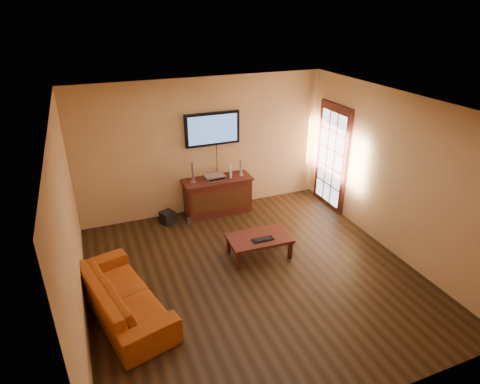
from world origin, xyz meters
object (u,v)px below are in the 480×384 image
media_console (218,196)px  av_receiver (214,177)px  coffee_table (259,239)px  television (212,129)px  game_console (231,171)px  keyboard (263,239)px  speaker_right (241,168)px  subwoofer (168,217)px  bottle (189,222)px  sofa (122,290)px  speaker_left (193,173)px

media_console → av_receiver: (-0.06, 0.02, 0.41)m
media_console → coffee_table: size_ratio=1.30×
television → coffee_table: television is taller
game_console → keyboard: game_console is taller
media_console → keyboard: size_ratio=3.82×
media_console → speaker_right: 0.73m
speaker_right → subwoofer: speaker_right is taller
coffee_table → subwoofer: coffee_table is taller
media_console → bottle: size_ratio=7.01×
coffee_table → keyboard: 0.12m
sofa → keyboard: size_ratio=5.44×
speaker_right → keyboard: bearing=-100.8°
television → subwoofer: television is taller
av_receiver → keyboard: bearing=-86.2°
coffee_table → speaker_left: speaker_left is taller
game_console → subwoofer: (-1.35, -0.07, -0.74)m
speaker_right → television: bearing=157.1°
speaker_left → keyboard: 2.06m
media_console → bottle: (-0.71, -0.34, -0.28)m
television → speaker_right: television is taller
television → speaker_left: 0.94m
coffee_table → sofa: bearing=-166.0°
coffee_table → sofa: 2.38m
sofa → keyboard: (2.32, 0.47, -0.01)m
media_console → game_console: (0.29, 0.01, 0.49)m
coffee_table → av_receiver: size_ratio=2.72×
bottle → keyboard: 1.77m
subwoofer → television: bearing=-8.4°
av_receiver → subwoofer: av_receiver is taller
bottle → television: bearing=38.2°
media_console → speaker_left: 0.74m
coffee_table → speaker_left: size_ratio=2.64×
sofa → game_console: game_console is taller
media_console → av_receiver: av_receiver is taller
speaker_left → bottle: speaker_left is taller
coffee_table → av_receiver: (-0.19, 1.77, 0.47)m
sofa → game_console: size_ratio=8.44×
speaker_left → av_receiver: (0.43, -0.01, -0.14)m
av_receiver → bottle: bearing=-154.1°
television → game_console: size_ratio=4.69×
television → sofa: bearing=-130.4°
media_console → bottle: media_console is taller
av_receiver → keyboard: (0.21, -1.87, -0.41)m
media_console → speaker_left: bearing=177.5°
bottle → subwoofer: bearing=140.8°
media_console → subwoofer: media_console is taller
media_console → television: (-0.00, 0.22, 1.33)m
coffee_table → speaker_right: bearing=78.0°
subwoofer → coffee_table: bearing=-77.7°
sofa → game_console: (2.46, 2.34, 0.47)m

